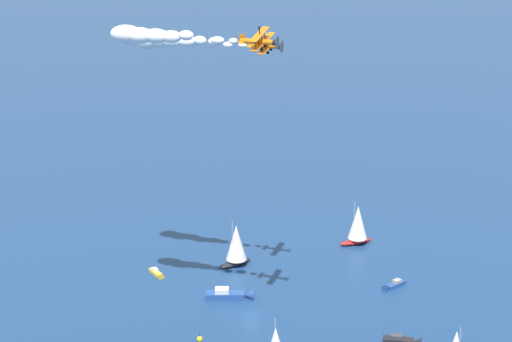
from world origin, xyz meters
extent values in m
plane|color=navy|center=(0.00, 0.00, 0.00)|extent=(2000.00, 2000.00, 0.00)
ellipsoid|color=black|center=(-10.19, -22.26, 0.59)|extent=(8.57, 2.87, 1.18)
cylinder|color=#B2B2B7|center=(-9.56, -22.22, 6.04)|extent=(0.14, 0.14, 9.71)
cone|color=white|center=(-10.61, -22.28, 5.55)|extent=(4.92, 4.92, 8.25)
ellipsoid|color=#B21E1E|center=(-41.16, -17.02, 0.59)|extent=(8.65, 3.64, 1.17)
cylinder|color=#B2B2B7|center=(-40.54, -17.12, 6.00)|extent=(0.14, 0.14, 9.65)
cone|color=white|center=(-41.58, -16.95, 5.52)|extent=(5.28, 5.28, 8.20)
cube|color=#23478C|center=(-33.29, 5.82, 0.40)|extent=(5.21, 2.27, 0.81)
cone|color=#23478C|center=(-30.23, 6.24, 0.40)|extent=(1.49, 1.77, 1.61)
cube|color=gray|center=(-33.66, 5.77, 1.11)|extent=(1.92, 1.51, 0.60)
cube|color=black|center=(-17.14, 24.35, 0.46)|extent=(5.47, 5.34, 0.93)
cone|color=black|center=(-19.71, 26.80, 0.46)|extent=(2.35, 2.36, 1.85)
cube|color=#38383D|center=(-16.83, 24.05, 1.27)|extent=(2.49, 2.47, 0.69)
cube|color=gold|center=(6.91, -28.08, 0.35)|extent=(1.55, 4.41, 0.70)
cone|color=gold|center=(7.00, -25.41, 0.35)|extent=(1.44, 1.17, 1.40)
cube|color=silver|center=(6.90, -28.41, 0.96)|extent=(1.17, 1.57, 0.52)
cube|color=#23478C|center=(0.28, -9.38, 0.65)|extent=(8.20, 6.52, 1.29)
cone|color=#23478C|center=(-3.89, -6.72, 0.65)|extent=(3.13, 3.29, 2.59)
cube|color=silver|center=(0.79, -9.70, 1.78)|extent=(3.50, 3.26, 0.97)
sphere|color=yellow|center=(13.58, 3.32, 0.39)|extent=(1.10, 1.10, 1.10)
cylinder|color=black|center=(13.58, 3.32, 1.44)|extent=(0.08, 0.08, 1.00)
cylinder|color=orange|center=(-6.69, -5.11, 52.64)|extent=(4.74, 5.73, 1.07)
cylinder|color=black|center=(-8.45, -2.81, 52.64)|extent=(1.31, 1.20, 1.20)
cylinder|color=#4C4C51|center=(-8.70, -2.48, 52.64)|extent=(2.20, 1.70, 2.73)
cube|color=orange|center=(-6.91, -4.91, 52.37)|extent=(6.40, 5.33, 1.62)
cube|color=orange|center=(-6.65, -4.70, 53.96)|extent=(6.40, 5.33, 1.62)
cylinder|color=black|center=(-8.74, -6.30, 53.69)|extent=(0.41, 0.34, 1.61)
cylinder|color=black|center=(-7.48, -5.34, 53.35)|extent=(0.41, 0.34, 1.61)
cylinder|color=black|center=(-6.08, -4.27, 52.98)|extent=(0.41, 0.34, 1.61)
cylinder|color=black|center=(-4.82, -3.31, 52.64)|extent=(0.41, 0.34, 1.61)
cube|color=orange|center=(-4.87, -7.31, 53.17)|extent=(0.94, 1.09, 1.19)
cube|color=orange|center=(-4.96, -7.38, 52.64)|extent=(2.50, 2.21, 0.60)
cylinder|color=black|center=(-8.04, -5.14, 51.85)|extent=(0.56, 0.62, 0.61)
cylinder|color=black|center=(-6.64, -4.07, 51.47)|extent=(0.56, 0.62, 0.61)
cylinder|color=#262628|center=(-6.57, -4.65, 54.40)|extent=(0.26, 0.22, 0.90)
cylinder|color=white|center=(-6.65, -4.71, 54.42)|extent=(0.31, 0.28, 0.79)
cylinder|color=white|center=(-6.49, -4.59, 54.38)|extent=(0.31, 0.28, 0.79)
cube|color=white|center=(-6.46, -4.56, 55.03)|extent=(0.47, 0.43, 0.58)
sphere|color=tan|center=(-6.40, -4.52, 55.40)|extent=(0.21, 0.21, 0.21)
cylinder|color=white|center=(-6.61, -4.68, 55.52)|extent=(0.42, 0.35, 0.49)
cylinder|color=white|center=(-6.17, -4.34, 55.40)|extent=(0.26, 0.23, 0.58)
ellipsoid|color=white|center=(-4.13, -9.01, 52.43)|extent=(2.08, 2.18, 1.13)
ellipsoid|color=white|center=(-2.08, -11.09, 52.40)|extent=(2.48, 2.55, 1.44)
ellipsoid|color=white|center=(-0.50, -13.52, 52.85)|extent=(3.27, 3.31, 2.01)
ellipsoid|color=white|center=(1.51, -15.63, 52.95)|extent=(3.53, 3.57, 2.18)
ellipsoid|color=white|center=(3.11, -18.05, 52.64)|extent=(5.01, 5.22, 2.76)
ellipsoid|color=white|center=(5.26, -20.06, 52.65)|extent=(5.37, 5.56, 3.06)
ellipsoid|color=white|center=(6.43, -22.81, 52.43)|extent=(5.60, 5.74, 3.30)
ellipsoid|color=white|center=(8.46, -24.90, 52.36)|extent=(6.30, 6.36, 3.92)
ellipsoid|color=white|center=(10.10, -27.29, 52.83)|extent=(6.81, 6.94, 4.10)
cylinder|color=orange|center=(3.95, 8.70, 56.21)|extent=(4.74, 5.73, 1.07)
cylinder|color=black|center=(2.19, 11.00, 56.21)|extent=(1.31, 1.20, 1.20)
cylinder|color=#4C4C51|center=(1.93, 11.33, 56.21)|extent=(2.20, 1.70, 2.73)
cube|color=orange|center=(3.72, 8.90, 55.94)|extent=(6.40, 5.33, 1.62)
cube|color=orange|center=(3.99, 9.11, 57.53)|extent=(6.40, 5.33, 1.62)
cylinder|color=black|center=(1.90, 7.51, 57.26)|extent=(0.41, 0.34, 1.61)
cylinder|color=black|center=(3.16, 8.47, 56.92)|extent=(0.41, 0.34, 1.61)
cylinder|color=black|center=(4.55, 9.54, 56.55)|extent=(0.41, 0.34, 1.61)
cylinder|color=black|center=(5.81, 10.50, 56.21)|extent=(0.41, 0.34, 1.61)
cube|color=orange|center=(5.77, 6.50, 56.75)|extent=(0.94, 1.09, 1.19)
cube|color=orange|center=(5.68, 6.43, 56.21)|extent=(2.50, 2.21, 0.60)
cylinder|color=black|center=(2.60, 8.67, 55.42)|extent=(0.56, 0.62, 0.61)
cylinder|color=black|center=(4.00, 9.74, 55.04)|extent=(0.56, 0.62, 0.61)
cylinder|color=#262628|center=(4.06, 9.16, 57.97)|extent=(0.26, 0.22, 0.90)
cylinder|color=black|center=(3.99, 9.10, 57.99)|extent=(0.31, 0.28, 0.79)
cylinder|color=black|center=(4.14, 9.22, 57.95)|extent=(0.31, 0.28, 0.79)
cube|color=black|center=(4.17, 9.25, 58.60)|extent=(0.47, 0.43, 0.58)
sphere|color=brown|center=(4.23, 9.29, 58.98)|extent=(0.21, 0.21, 0.21)
cylinder|color=black|center=(3.83, 8.99, 58.82)|extent=(0.52, 0.43, 0.21)
cylinder|color=black|center=(4.55, 9.53, 58.63)|extent=(0.52, 0.43, 0.21)
ellipsoid|color=white|center=(6.56, 4.84, 56.02)|extent=(2.11, 2.14, 1.28)
ellipsoid|color=white|center=(8.31, 2.53, 55.99)|extent=(2.96, 3.08, 1.65)
ellipsoid|color=white|center=(10.49, 0.56, 55.84)|extent=(2.77, 2.79, 1.74)
ellipsoid|color=white|center=(11.97, -1.95, 56.58)|extent=(3.55, 3.63, 2.11)
ellipsoid|color=white|center=(13.67, -4.30, 56.19)|extent=(4.71, 4.87, 2.68)
ellipsoid|color=white|center=(15.45, -6.59, 56.17)|extent=(5.77, 6.03, 3.16)
ellipsoid|color=white|center=(17.65, -8.55, 56.20)|extent=(6.33, 6.61, 3.46)
ellipsoid|color=white|center=(19.05, -11.12, 56.27)|extent=(7.11, 7.44, 3.87)
camera|label=1|loc=(82.82, 127.84, 79.23)|focal=59.65mm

